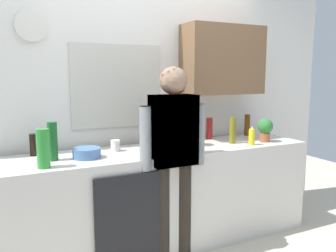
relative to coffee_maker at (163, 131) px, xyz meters
name	(u,v)px	position (x,y,z in m)	size (l,w,h in m)	color
kitchen_counter	(158,197)	(-0.07, -0.07, -0.59)	(2.90, 0.64, 0.88)	beige
dishwasher_panel	(131,224)	(-0.46, -0.40, -0.63)	(0.56, 0.02, 0.79)	black
back_wall_assembly	(151,93)	(0.03, 0.34, 0.33)	(4.50, 0.42, 2.60)	white
coffee_maker	(163,131)	(0.00, 0.00, 0.00)	(0.20, 0.20, 0.33)	black
bottle_green_wine	(53,141)	(-0.96, -0.06, 0.00)	(0.07, 0.07, 0.30)	#195923
bottle_amber_beer	(247,125)	(1.09, 0.16, -0.03)	(0.06, 0.06, 0.23)	brown
bottle_dark_sauce	(33,145)	(-1.08, 0.17, -0.06)	(0.06, 0.06, 0.18)	black
bottle_red_vinegar	(209,128)	(0.60, 0.17, -0.04)	(0.06, 0.06, 0.22)	maroon
bottle_clear_soda	(43,149)	(-1.05, -0.26, -0.01)	(0.09, 0.09, 0.28)	#2D8C33
bottle_olive_oil	(233,130)	(0.68, -0.12, -0.02)	(0.06, 0.06, 0.25)	olive
cup_white_mug	(115,146)	(-0.43, 0.04, -0.10)	(0.08, 0.08, 0.10)	white
mixing_bowl	(87,153)	(-0.71, -0.10, -0.11)	(0.22, 0.22, 0.08)	#4C72A5
potted_plant	(265,128)	(1.02, -0.19, -0.01)	(0.15, 0.15, 0.23)	#9E5638
dish_soap	(252,137)	(0.80, -0.26, -0.07)	(0.06, 0.06, 0.18)	yellow
storage_canister	(196,136)	(0.32, -0.05, -0.06)	(0.14, 0.14, 0.17)	silver
person_at_sink	(173,149)	(-0.07, -0.37, -0.08)	(0.57, 0.22, 1.60)	black
person_guest	(173,149)	(-0.07, -0.37, -0.08)	(0.57, 0.22, 1.60)	brown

